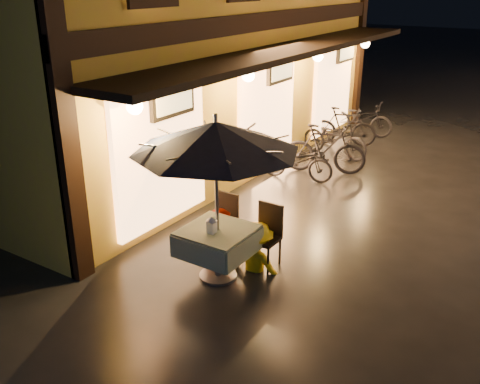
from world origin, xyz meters
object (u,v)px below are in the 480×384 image
Objects in this scene: patio_umbrella at (216,137)px; person_yellow at (257,225)px; bicycle_0 at (297,161)px; person_orange at (218,210)px; cafe_table at (218,241)px; table_lantern at (212,224)px.

person_yellow is at bearing 58.24° from patio_umbrella.
bicycle_0 is (-0.91, 4.30, -1.73)m from patio_umbrella.
person_orange reaches higher than bicycle_0.
person_yellow is 3.98m from bicycle_0.
bicycle_0 is (-0.52, 3.72, -0.35)m from person_orange.
person_yellow is at bearing 58.24° from cafe_table.
person_yellow is (0.73, -0.05, -0.05)m from person_orange.
patio_umbrella is 9.84× the size of table_lantern.
person_yellow is (0.33, 0.54, 0.13)m from cafe_table.
table_lantern is (-0.00, -0.13, -1.23)m from patio_umbrella.
patio_umbrella is at bearing 126.29° from person_orange.
patio_umbrella reaches higher than person_yellow.
person_orange is at bearing 179.44° from bicycle_0.
table_lantern is at bearing -176.90° from bicycle_0.
cafe_table is 0.65m from person_yellow.
person_yellow is (0.33, 0.67, -0.20)m from table_lantern.
patio_umbrella is 1.53× the size of bicycle_0.
person_yellow reaches higher than bicycle_0.
patio_umbrella reaches higher than cafe_table.
person_orange is (-0.39, 0.59, 0.19)m from cafe_table.
person_orange is at bearing 118.59° from table_lantern.
table_lantern is 0.84m from person_orange.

